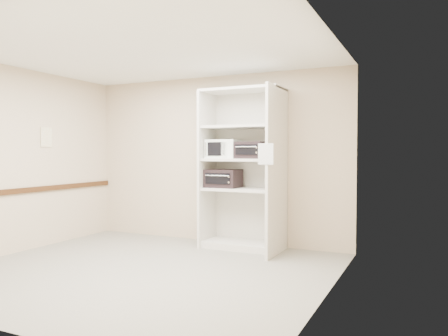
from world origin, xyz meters
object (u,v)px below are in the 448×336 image
at_px(toaster_oven_upper, 252,150).
at_px(toaster_oven_lower, 223,178).
at_px(shelving_unit, 246,174).
at_px(microwave, 223,149).

distance_m(toaster_oven_upper, toaster_oven_lower, 0.65).
xyz_separation_m(shelving_unit, microwave, (-0.37, 0.00, 0.38)).
distance_m(microwave, toaster_oven_lower, 0.46).
xyz_separation_m(microwave, toaster_oven_lower, (0.01, -0.03, -0.45)).
bearing_deg(toaster_oven_upper, shelving_unit, 157.33).
relative_size(shelving_unit, toaster_oven_upper, 5.54).
bearing_deg(microwave, toaster_oven_upper, -8.42).
xyz_separation_m(microwave, toaster_oven_upper, (0.49, -0.07, -0.02)).
bearing_deg(toaster_oven_lower, toaster_oven_upper, -2.82).
height_order(toaster_oven_upper, toaster_oven_lower, toaster_oven_upper).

